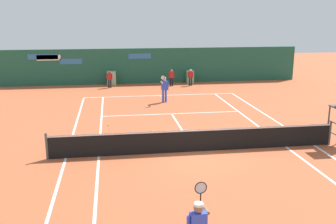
{
  "coord_description": "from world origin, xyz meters",
  "views": [
    {
      "loc": [
        -3.4,
        -14.91,
        5.55
      ],
      "look_at": [
        -0.62,
        3.72,
        0.8
      ],
      "focal_mm": 41.24,
      "sensor_mm": 36.0,
      "label": 1
    }
  ],
  "objects_px": {
    "ball_kid_centre_post": "(110,78)",
    "ball_kid_left_post": "(172,77)",
    "player_on_baseline": "(164,87)",
    "ball_kid_right_post": "(191,76)",
    "tennis_ball_mid_court": "(154,131)",
    "tennis_ball_near_service_line": "(109,125)"
  },
  "relations": [
    {
      "from": "ball_kid_right_post",
      "to": "tennis_ball_mid_court",
      "type": "xyz_separation_m",
      "value": [
        -4.37,
        -12.16,
        -0.73
      ]
    },
    {
      "from": "player_on_baseline",
      "to": "ball_kid_right_post",
      "type": "height_order",
      "value": "player_on_baseline"
    },
    {
      "from": "player_on_baseline",
      "to": "ball_kid_right_post",
      "type": "bearing_deg",
      "value": -122.46
    },
    {
      "from": "tennis_ball_mid_court",
      "to": "ball_kid_right_post",
      "type": "bearing_deg",
      "value": 70.22
    },
    {
      "from": "ball_kid_centre_post",
      "to": "ball_kid_left_post",
      "type": "height_order",
      "value": "ball_kid_centre_post"
    },
    {
      "from": "player_on_baseline",
      "to": "tennis_ball_near_service_line",
      "type": "relative_size",
      "value": 27.49
    },
    {
      "from": "ball_kid_left_post",
      "to": "tennis_ball_near_service_line",
      "type": "height_order",
      "value": "ball_kid_left_post"
    },
    {
      "from": "player_on_baseline",
      "to": "tennis_ball_near_service_line",
      "type": "height_order",
      "value": "player_on_baseline"
    },
    {
      "from": "ball_kid_centre_post",
      "to": "player_on_baseline",
      "type": "bearing_deg",
      "value": 130.47
    },
    {
      "from": "ball_kid_centre_post",
      "to": "ball_kid_left_post",
      "type": "relative_size",
      "value": 1.01
    },
    {
      "from": "ball_kid_right_post",
      "to": "tennis_ball_mid_court",
      "type": "bearing_deg",
      "value": 69.52
    },
    {
      "from": "tennis_ball_near_service_line",
      "to": "tennis_ball_mid_court",
      "type": "relative_size",
      "value": 1.0
    },
    {
      "from": "player_on_baseline",
      "to": "ball_kid_left_post",
      "type": "xyz_separation_m",
      "value": [
        1.38,
        5.76,
        -0.22
      ]
    },
    {
      "from": "player_on_baseline",
      "to": "tennis_ball_mid_court",
      "type": "height_order",
      "value": "player_on_baseline"
    },
    {
      "from": "ball_kid_centre_post",
      "to": "ball_kid_left_post",
      "type": "bearing_deg",
      "value": -170.92
    },
    {
      "from": "ball_kid_right_post",
      "to": "tennis_ball_mid_court",
      "type": "relative_size",
      "value": 19.62
    },
    {
      "from": "player_on_baseline",
      "to": "ball_kid_left_post",
      "type": "distance_m",
      "value": 5.93
    },
    {
      "from": "ball_kid_centre_post",
      "to": "ball_kid_right_post",
      "type": "bearing_deg",
      "value": -170.92
    },
    {
      "from": "tennis_ball_mid_court",
      "to": "player_on_baseline",
      "type": "bearing_deg",
      "value": 77.34
    },
    {
      "from": "ball_kid_centre_post",
      "to": "ball_kid_right_post",
      "type": "height_order",
      "value": "ball_kid_centre_post"
    },
    {
      "from": "player_on_baseline",
      "to": "tennis_ball_mid_court",
      "type": "bearing_deg",
      "value": 71.89
    },
    {
      "from": "player_on_baseline",
      "to": "ball_kid_centre_post",
      "type": "xyz_separation_m",
      "value": [
        -3.52,
        5.76,
        -0.22
      ]
    }
  ]
}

